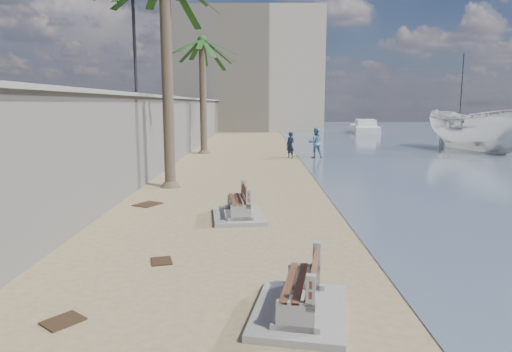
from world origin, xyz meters
name	(u,v)px	position (x,y,z in m)	size (l,w,h in m)	color
ground_plane	(291,346)	(0.00, 0.00, 0.00)	(140.00, 140.00, 0.00)	#97805D
seawall	(174,130)	(-5.20, 20.00, 1.75)	(0.45, 70.00, 3.50)	gray
wall_cap	(173,98)	(-5.20, 20.00, 3.55)	(0.80, 70.00, 0.12)	gray
end_building	(246,73)	(-2.00, 52.00, 7.00)	(18.00, 12.00, 14.00)	#B7AA93
bench_near	(300,292)	(0.21, 0.93, 0.37)	(1.73, 2.25, 0.85)	gray
bench_far	(239,205)	(-0.99, 6.96, 0.38)	(1.65, 2.23, 0.87)	gray
palm_back	(202,42)	(-3.97, 23.89, 7.03)	(5.00, 5.00, 8.04)	brown
streetlight	(133,10)	(-5.10, 12.00, 6.64)	(0.28, 0.28, 5.12)	#2D2D33
person_a	(290,143)	(1.48, 21.32, 0.90)	(0.65, 0.44, 1.79)	#121A34
person_b	(316,141)	(3.00, 21.59, 0.99)	(0.96, 0.74, 1.99)	teal
boat_cruiser	(477,128)	(14.48, 25.51, 1.56)	(3.33, 3.43, 3.92)	silver
yacht_far	(364,129)	(11.45, 45.51, 0.35)	(8.94, 2.50, 1.50)	silver
sailboat_west	(459,129)	(23.11, 48.04, 0.31)	(6.27, 5.82, 8.98)	silver
debris_b	(63,321)	(-3.35, 0.66, 0.01)	(0.55, 0.44, 0.03)	#382616
debris_c	(148,204)	(-4.00, 8.63, 0.01)	(0.80, 0.64, 0.03)	#382616
debris_d	(162,261)	(-2.43, 3.29, 0.01)	(0.51, 0.41, 0.03)	#382616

